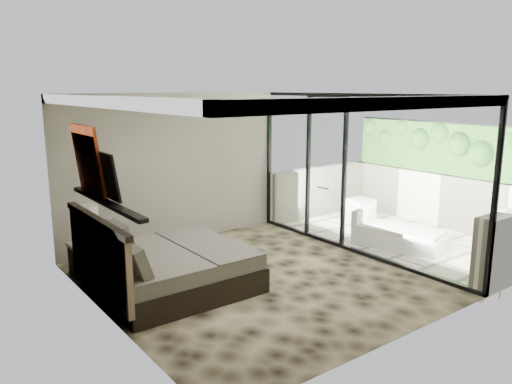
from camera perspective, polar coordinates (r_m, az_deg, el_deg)
floor at (r=7.77m, az=-0.31°, el=-10.00°), size 5.00×5.00×0.00m
ceiling at (r=7.22m, az=-0.34°, el=11.03°), size 4.50×5.00×0.02m
back_wall at (r=9.46m, az=-9.33°, el=2.60°), size 4.50×0.02×2.80m
left_wall at (r=6.33m, az=-16.87°, el=-2.29°), size 0.02×5.00×2.80m
glass_wall at (r=8.87m, az=11.46°, el=1.92°), size 0.08×5.00×2.80m
terrace_slab at (r=10.34m, az=16.72°, el=-5.26°), size 3.00×5.00×0.12m
parapet_far at (r=11.28m, az=21.02°, el=-0.95°), size 0.30×5.00×1.10m
foliage_hedge at (r=11.10m, az=21.44°, el=4.60°), size 0.36×4.60×1.10m
picture_ledge at (r=6.42m, az=-16.73°, el=-1.18°), size 0.12×2.20×0.05m
bed at (r=7.42m, az=-10.34°, el=-8.41°), size 2.14×2.08×1.19m
nightstand at (r=8.34m, az=-18.72°, el=-7.28°), size 0.52×0.52×0.50m
table_lamp at (r=8.12m, az=-18.72°, el=-2.97°), size 0.33×0.33×0.60m
abstract_canvas at (r=6.85m, az=-18.69°, el=3.53°), size 0.13×0.90×0.90m
framed_print at (r=6.35m, az=-16.47°, el=1.68°), size 0.11×0.50×0.60m
ottoman at (r=11.29m, az=11.85°, el=-1.99°), size 0.54×0.54×0.49m
lounger at (r=9.67m, az=15.79°, el=-4.83°), size 1.18×1.74×0.62m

